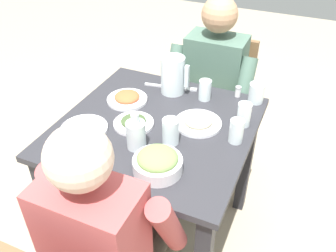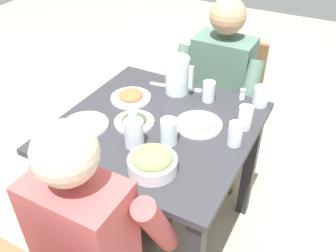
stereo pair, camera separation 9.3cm
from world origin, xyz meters
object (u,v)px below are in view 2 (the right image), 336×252
at_px(plate_yoghurt, 85,124).
at_px(oil_carafe, 134,134).
at_px(chair_far, 225,101).
at_px(water_glass_by_pitcher, 209,91).
at_px(plate_dolmas, 134,121).
at_px(water_glass_near_left, 169,131).
at_px(water_pitcher, 177,75).
at_px(water_glass_center, 261,96).
at_px(salad_bowl, 152,162).
at_px(water_glass_far_right, 235,134).
at_px(plate_rice_curry, 131,96).
at_px(diner_far, 215,97).
at_px(salt_shaker, 243,94).
at_px(dining_table, 157,148).
at_px(diner_near, 102,231).
at_px(water_glass_far_left, 245,118).
at_px(plate_beans, 199,123).

xyz_separation_m(plate_yoghurt, oil_carafe, (0.26, -0.01, 0.04)).
distance_m(chair_far, oil_carafe, 0.96).
bearing_deg(water_glass_by_pitcher, plate_dolmas, -123.23).
distance_m(water_glass_by_pitcher, water_glass_near_left, 0.38).
xyz_separation_m(water_pitcher, water_glass_by_pitcher, (0.17, -0.00, -0.04)).
bearing_deg(water_glass_center, oil_carafe, -124.28).
distance_m(salad_bowl, oil_carafe, 0.17).
bearing_deg(water_glass_far_right, plate_rice_curry, 170.32).
distance_m(plate_rice_curry, plate_dolmas, 0.21).
xyz_separation_m(salad_bowl, water_glass_near_left, (-0.02, 0.18, 0.01)).
bearing_deg(plate_dolmas, diner_far, 72.95).
bearing_deg(water_glass_by_pitcher, oil_carafe, -106.09).
height_order(diner_far, plate_dolmas, diner_far).
distance_m(plate_yoghurt, salt_shaker, 0.77).
bearing_deg(water_glass_far_right, plate_yoghurt, -163.12).
height_order(water_glass_center, water_glass_near_left, water_glass_near_left).
bearing_deg(chair_far, water_pitcher, -106.25).
height_order(plate_dolmas, water_glass_far_right, water_glass_far_right).
relative_size(plate_rice_curry, water_glass_far_right, 1.88).
bearing_deg(salt_shaker, dining_table, -125.22).
height_order(salad_bowl, plate_yoghurt, salad_bowl).
xyz_separation_m(diner_near, diner_far, (0.01, 1.04, 0.00)).
bearing_deg(water_pitcher, water_glass_center, 10.50).
distance_m(diner_near, water_glass_far_left, 0.76).
bearing_deg(salad_bowl, plate_yoghurt, 165.58).
relative_size(dining_table, water_pitcher, 4.46).
distance_m(water_pitcher, water_glass_near_left, 0.42).
distance_m(diner_far, water_glass_center, 0.36).
distance_m(diner_far, oil_carafe, 0.72).
height_order(diner_far, plate_yoghurt, diner_far).
bearing_deg(diner_far, water_glass_near_left, -87.33).
relative_size(salad_bowl, plate_rice_curry, 0.96).
xyz_separation_m(diner_far, water_glass_far_left, (0.27, -0.36, 0.17)).
bearing_deg(water_glass_far_left, water_glass_center, 87.75).
distance_m(water_glass_near_left, oil_carafe, 0.14).
height_order(plate_dolmas, plate_beans, plate_beans).
xyz_separation_m(diner_near, water_glass_center, (0.30, 0.89, 0.16)).
xyz_separation_m(diner_far, water_glass_by_pitcher, (0.05, -0.23, 0.17)).
xyz_separation_m(chair_far, salad_bowl, (0.05, -0.99, 0.30)).
bearing_deg(oil_carafe, plate_rice_curry, 125.07).
bearing_deg(water_pitcher, dining_table, -81.47).
distance_m(diner_far, plate_yoghurt, 0.78).
bearing_deg(oil_carafe, water_glass_near_left, 35.82).
xyz_separation_m(water_glass_far_right, salt_shaker, (-0.08, 0.36, -0.03)).
distance_m(chair_far, diner_far, 0.25).
bearing_deg(water_pitcher, plate_rice_curry, -135.13).
height_order(water_pitcher, water_glass_far_left, water_pitcher).
distance_m(water_pitcher, oil_carafe, 0.47).
bearing_deg(water_glass_far_left, oil_carafe, -137.76).
distance_m(water_glass_far_left, salt_shaker, 0.24).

